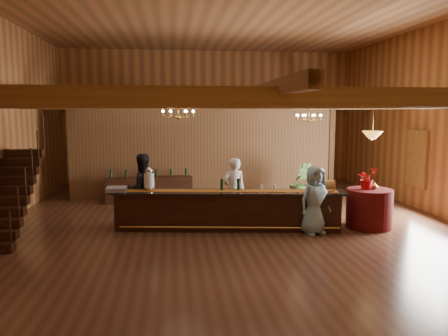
{
  "coord_description": "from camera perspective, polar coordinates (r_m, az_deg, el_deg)",
  "views": [
    {
      "loc": [
        -1.54,
        -11.53,
        3.0
      ],
      "look_at": [
        -0.06,
        0.87,
        1.37
      ],
      "focal_mm": 35.0,
      "sensor_mm": 36.0,
      "label": 1
    }
  ],
  "objects": [
    {
      "name": "partition_wall",
      "position": [
        15.14,
        -2.83,
        1.92
      ],
      "size": [
        9.0,
        0.18,
        3.1
      ],
      "primitive_type": "cube",
      "color": "brown",
      "rests_on": "floor"
    },
    {
      "name": "chandelier_left",
      "position": [
        11.14,
        -6.0,
        7.1
      ],
      "size": [
        0.8,
        0.8,
        0.41
      ],
      "color": "gold",
      "rests_on": "beam_grid"
    },
    {
      "name": "support_posts",
      "position": [
        11.23,
        1.14,
        0.26
      ],
      "size": [
        9.2,
        10.2,
        3.2
      ],
      "color": "olive",
      "rests_on": "floor"
    },
    {
      "name": "beverage_dispenser",
      "position": [
        11.27,
        -9.77,
        -1.47
      ],
      "size": [
        0.26,
        0.26,
        0.6
      ],
      "color": "silver",
      "rests_on": "tasting_bar"
    },
    {
      "name": "ceiling",
      "position": [
        11.9,
        0.84,
        19.56
      ],
      "size": [
        14.0,
        14.0,
        0.0
      ],
      "primitive_type": "plane",
      "rotation": [
        3.14,
        0.0,
        0.0
      ],
      "color": "#A86B44",
      "rests_on": "wall_back"
    },
    {
      "name": "bartender",
      "position": [
        11.83,
        1.27,
        -2.9
      ],
      "size": [
        0.7,
        0.52,
        1.76
      ],
      "primitive_type": "imported",
      "rotation": [
        0.0,
        0.0,
        3.31
      ],
      "color": "silver",
      "rests_on": "floor"
    },
    {
      "name": "round_table",
      "position": [
        11.94,
        18.43,
        -5.02
      ],
      "size": [
        1.16,
        1.16,
        1.01
      ],
      "primitive_type": "cylinder",
      "color": "#390D0B",
      "rests_on": "floor"
    },
    {
      "name": "bar_bottle_2",
      "position": [
        11.16,
        1.91,
        -2.18
      ],
      "size": [
        0.07,
        0.07,
        0.3
      ],
      "primitive_type": "cylinder",
      "color": "black",
      "rests_on": "tasting_bar"
    },
    {
      "name": "table_vase",
      "position": [
        11.89,
        19.07,
        -1.97
      ],
      "size": [
        0.16,
        0.16,
        0.27
      ],
      "primitive_type": "imported",
      "rotation": [
        0.0,
        0.0,
        0.17
      ],
      "color": "gold",
      "rests_on": "round_table"
    },
    {
      "name": "staff_second",
      "position": [
        11.76,
        -10.69,
        -2.75
      ],
      "size": [
        1.11,
        0.99,
        1.9
      ],
      "primitive_type": "imported",
      "rotation": [
        0.0,
        0.0,
        3.49
      ],
      "color": "black",
      "rests_on": "floor"
    },
    {
      "name": "backroom_boxes",
      "position": [
        17.25,
        -2.58,
        -0.81
      ],
      "size": [
        4.1,
        0.6,
        1.1
      ],
      "color": "black",
      "rests_on": "floor"
    },
    {
      "name": "bar_bottle_1",
      "position": [
        11.16,
        1.87,
        -2.18
      ],
      "size": [
        0.07,
        0.07,
        0.3
      ],
      "primitive_type": "cylinder",
      "color": "black",
      "rests_on": "tasting_bar"
    },
    {
      "name": "guest",
      "position": [
        10.9,
        11.76,
        -4.12
      ],
      "size": [
        0.96,
        0.78,
        1.69
      ],
      "primitive_type": "imported",
      "rotation": [
        0.0,
        0.0,
        0.33
      ],
      "color": "#83B0C6",
      "rests_on": "floor"
    },
    {
      "name": "staircase",
      "position": [
        11.65,
        -26.33,
        -3.24
      ],
      "size": [
        1.0,
        2.8,
        2.0
      ],
      "color": "black",
      "rests_on": "floor"
    },
    {
      "name": "wall_front",
      "position": [
        4.79,
        11.99,
        4.28
      ],
      "size": [
        12.0,
        0.1,
        5.5
      ],
      "primitive_type": "cube",
      "color": "#A46D34",
      "rests_on": "floor"
    },
    {
      "name": "tasting_bar",
      "position": [
        11.17,
        0.45,
        -5.49
      ],
      "size": [
        5.98,
        1.55,
        1.0
      ],
      "rotation": [
        0.0,
        0.0,
        -0.14
      ],
      "color": "black",
      "rests_on": "floor"
    },
    {
      "name": "wall_back",
      "position": [
        18.6,
        -2.06,
        6.65
      ],
      "size": [
        12.0,
        0.1,
        5.5
      ],
      "primitive_type": "cube",
      "color": "#A46D34",
      "rests_on": "floor"
    },
    {
      "name": "raffle_drum",
      "position": [
        11.25,
        13.49,
        -2.16
      ],
      "size": [
        0.34,
        0.24,
        0.3
      ],
      "color": "#936128",
      "rests_on": "tasting_bar"
    },
    {
      "name": "pendant_lamp",
      "position": [
        11.69,
        18.82,
        4.1
      ],
      "size": [
        0.52,
        0.52,
        0.9
      ],
      "color": "gold",
      "rests_on": "beam_grid"
    },
    {
      "name": "bar_bottle_0",
      "position": [
        11.16,
        -0.29,
        -2.17
      ],
      "size": [
        0.07,
        0.07,
        0.3
      ],
      "primitive_type": "cylinder",
      "color": "black",
      "rests_on": "tasting_bar"
    },
    {
      "name": "beam_grid",
      "position": [
        12.14,
        0.5,
        8.57
      ],
      "size": [
        11.9,
        13.9,
        0.39
      ],
      "color": "olive",
      "rests_on": "wall_left"
    },
    {
      "name": "chandelier_right",
      "position": [
        13.63,
        11.04,
        6.55
      ],
      "size": [
        0.8,
        0.8,
        0.53
      ],
      "color": "gold",
      "rests_on": "beam_grid"
    },
    {
      "name": "wall_right",
      "position": [
        13.78,
        26.52,
        5.61
      ],
      "size": [
        0.1,
        14.0,
        5.5
      ],
      "primitive_type": "cube",
      "color": "#A46D34",
      "rests_on": "floor"
    },
    {
      "name": "floor",
      "position": [
        12.01,
        0.79,
        -7.03
      ],
      "size": [
        14.0,
        14.0,
        0.0
      ],
      "primitive_type": "plane",
      "color": "#513223",
      "rests_on": "ground"
    },
    {
      "name": "table_flowers",
      "position": [
        11.81,
        18.16,
        -1.28
      ],
      "size": [
        0.62,
        0.58,
        0.56
      ],
      "primitive_type": "imported",
      "rotation": [
        0.0,
        0.0,
        0.33
      ],
      "color": "#A8080C",
      "rests_on": "round_table"
    },
    {
      "name": "window_right_back",
      "position": [
        14.67,
        23.95,
        1.11
      ],
      "size": [
        0.12,
        1.05,
        1.75
      ],
      "primitive_type": "cube",
      "color": "white",
      "rests_on": "wall_right"
    },
    {
      "name": "glass_rack_tray",
      "position": [
        11.4,
        -13.84,
        -2.69
      ],
      "size": [
        0.5,
        0.5,
        0.1
      ],
      "primitive_type": "cube",
      "color": "gray",
      "rests_on": "tasting_bar"
    },
    {
      "name": "floor_plant",
      "position": [
        14.59,
        9.99,
        -1.85
      ],
      "size": [
        0.83,
        0.71,
        1.35
      ],
      "primitive_type": "imported",
      "rotation": [
        0.0,
        0.0,
        -0.17
      ],
      "color": "#3F692C",
      "rests_on": "floor"
    },
    {
      "name": "backbar_shelf",
      "position": [
        14.84,
        -9.74,
        -2.76
      ],
      "size": [
        2.91,
        0.9,
        0.81
      ],
      "primitive_type": "cube",
      "rotation": [
        0.0,
        0.0,
        0.16
      ],
      "color": "black",
      "rests_on": "floor"
    }
  ]
}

